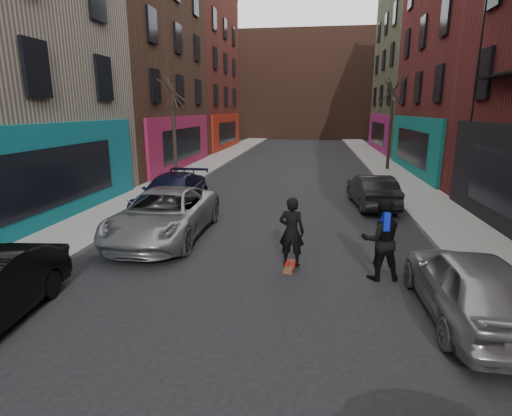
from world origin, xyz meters
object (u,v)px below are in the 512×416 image
(parked_left_end, at_px, (172,193))
(tree_right_far, at_px, (391,116))
(parked_right_end, at_px, (372,191))
(parked_right_far, at_px, (470,285))
(tree_left_far, at_px, (174,120))
(skateboard, at_px, (291,266))
(parked_left_far, at_px, (165,214))
(pedestrian, at_px, (381,240))
(skateboarder, at_px, (292,232))

(parked_left_end, bearing_deg, tree_right_far, 50.22)
(parked_left_end, height_order, parked_right_end, parked_left_end)
(parked_right_far, bearing_deg, tree_left_far, -53.21)
(parked_right_end, xyz_separation_m, skateboard, (-2.92, -7.16, -0.62))
(parked_left_far, bearing_deg, skateboard, -26.81)
(tree_left_far, height_order, pedestrian, tree_left_far)
(parked_left_end, height_order, parked_right_far, parked_left_end)
(tree_left_far, distance_m, parked_left_far, 10.43)
(skateboarder, bearing_deg, tree_left_far, -49.61)
(parked_left_end, bearing_deg, skateboard, -46.21)
(parked_right_far, distance_m, parked_right_end, 9.22)
(parked_left_end, bearing_deg, parked_right_far, -40.42)
(parked_left_far, xyz_separation_m, skateboard, (4.09, -2.00, -0.70))
(tree_right_far, bearing_deg, parked_left_end, -129.99)
(parked_left_far, bearing_deg, skateboarder, -26.81)
(parked_left_end, distance_m, pedestrian, 9.09)
(parked_right_end, bearing_deg, tree_right_far, -108.51)
(parked_left_end, relative_size, skateboarder, 2.80)
(tree_left_far, relative_size, parked_right_far, 1.56)
(tree_right_far, relative_size, parked_left_end, 1.38)
(parked_right_end, bearing_deg, tree_left_far, -29.74)
(tree_right_far, bearing_deg, parked_right_end, -102.87)
(tree_left_far, height_order, tree_right_far, tree_right_far)
(tree_right_far, xyz_separation_m, skateboarder, (-5.31, -17.64, -2.55))
(skateboarder, relative_size, pedestrian, 0.91)
(parked_right_end, bearing_deg, parked_right_far, 88.03)
(tree_right_far, xyz_separation_m, parked_right_far, (-1.80, -19.68, -2.82))
(parked_right_far, height_order, parked_right_end, parked_right_far)
(tree_right_far, distance_m, parked_left_far, 18.45)
(parked_left_end, bearing_deg, parked_left_far, -73.66)
(skateboard, distance_m, pedestrian, 2.33)
(parked_left_far, distance_m, skateboarder, 4.56)
(tree_left_far, bearing_deg, skateboarder, -58.66)
(pedestrian, bearing_deg, skateboard, -16.73)
(parked_left_far, distance_m, parked_right_end, 8.70)
(parked_left_far, relative_size, pedestrian, 2.79)
(skateboard, bearing_deg, skateboarder, -170.95)
(parked_left_far, xyz_separation_m, parked_right_far, (7.60, -4.04, -0.04))
(tree_right_far, xyz_separation_m, parked_right_end, (-2.39, -10.48, -2.86))
(parked_left_end, xyz_separation_m, skateboarder, (5.04, -5.29, 0.27))
(parked_left_end, distance_m, parked_right_far, 11.26)
(parked_right_far, height_order, pedestrian, pedestrian)
(tree_left_far, bearing_deg, parked_left_far, -72.70)
(pedestrian, bearing_deg, parked_right_far, 120.48)
(tree_right_far, relative_size, parked_left_far, 1.26)
(tree_left_far, relative_size, pedestrian, 3.35)
(parked_left_far, relative_size, skateboard, 6.76)
(parked_left_far, relative_size, parked_right_end, 1.34)
(parked_left_end, relative_size, pedestrian, 2.54)
(pedestrian, bearing_deg, tree_left_far, -60.81)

